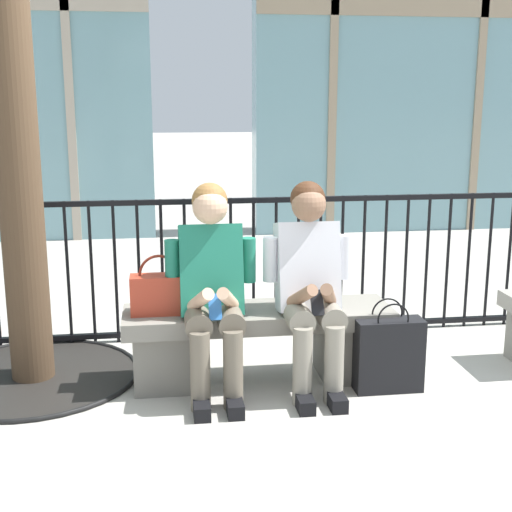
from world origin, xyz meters
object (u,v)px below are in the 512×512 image
(seated_person_with_phone, at_px, (212,284))
(shopping_bag, at_px, (389,354))
(stone_bench, at_px, (258,337))
(seated_person_companion, at_px, (310,280))
(handbag_on_bench, at_px, (160,293))

(seated_person_with_phone, distance_m, shopping_bag, 1.11)
(stone_bench, xyz_separation_m, seated_person_companion, (0.28, -0.13, 0.38))
(stone_bench, bearing_deg, shopping_bag, -19.33)
(seated_person_companion, bearing_deg, shopping_bag, -15.92)
(handbag_on_bench, relative_size, shopping_bag, 0.64)
(seated_person_companion, relative_size, shopping_bag, 2.22)
(seated_person_with_phone, height_order, handbag_on_bench, seated_person_with_phone)
(seated_person_companion, relative_size, handbag_on_bench, 3.45)
(stone_bench, xyz_separation_m, shopping_bag, (0.73, -0.26, -0.05))
(seated_person_with_phone, relative_size, seated_person_companion, 1.00)
(seated_person_with_phone, distance_m, seated_person_companion, 0.57)
(handbag_on_bench, distance_m, shopping_bag, 1.38)
(seated_person_with_phone, xyz_separation_m, shopping_bag, (1.01, -0.13, -0.43))
(stone_bench, xyz_separation_m, seated_person_with_phone, (-0.28, -0.13, 0.38))
(seated_person_companion, bearing_deg, seated_person_with_phone, 180.00)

